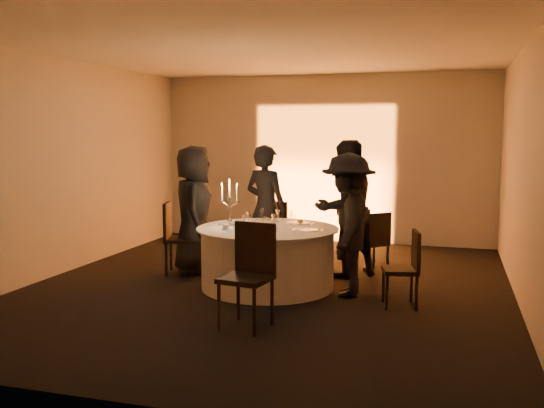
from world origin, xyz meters
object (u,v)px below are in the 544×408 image
(chair_right, at_px, (407,265))
(chair_front, at_px, (250,268))
(banquet_table, at_px, (268,258))
(guest_left, at_px, (194,210))
(chair_back_left, at_px, (278,227))
(candelabra, at_px, (230,210))
(guest_right, at_px, (348,225))
(guest_back_left, at_px, (266,208))
(guest_back_right, at_px, (345,209))
(chair_back_right, at_px, (375,239))
(coffee_cup, at_px, (226,227))
(chair_left, at_px, (176,234))

(chair_right, xyz_separation_m, chair_front, (-1.48, -1.14, 0.11))
(banquet_table, relative_size, guest_left, 1.01)
(chair_back_left, bearing_deg, candelabra, 93.67)
(banquet_table, height_order, guest_right, guest_right)
(banquet_table, bearing_deg, chair_back_left, 101.25)
(guest_back_left, height_order, guest_back_right, guest_back_right)
(chair_back_right, bearing_deg, guest_right, 38.71)
(chair_right, relative_size, guest_right, 0.50)
(chair_front, xyz_separation_m, candelabra, (-0.77, 1.49, 0.39))
(coffee_cup, bearing_deg, banquet_table, 32.16)
(chair_left, bearing_deg, guest_back_left, -77.63)
(guest_right, bearing_deg, banquet_table, -98.02)
(chair_right, distance_m, chair_front, 1.88)
(guest_left, bearing_deg, chair_back_right, -95.47)
(banquet_table, height_order, guest_left, guest_left)
(chair_back_right, xyz_separation_m, guest_back_right, (-0.37, -0.32, 0.45))
(chair_back_right, xyz_separation_m, chair_right, (0.55, -1.56, 0.00))
(banquet_table, distance_m, chair_front, 1.56)
(chair_back_right, bearing_deg, chair_back_left, -57.42)
(chair_left, distance_m, coffee_cup, 1.22)
(chair_back_left, height_order, chair_front, chair_front)
(candelabra, bearing_deg, chair_left, 156.94)
(banquet_table, xyz_separation_m, chair_left, (-1.46, 0.37, 0.18))
(chair_back_left, height_order, coffee_cup, chair_back_left)
(guest_back_right, bearing_deg, guest_back_left, -50.16)
(guest_back_right, bearing_deg, chair_front, 32.48)
(banquet_table, bearing_deg, chair_right, -12.12)
(guest_back_left, bearing_deg, candelabra, 98.97)
(candelabra, bearing_deg, coffee_cup, -80.99)
(chair_back_right, bearing_deg, guest_back_right, -2.64)
(chair_back_left, relative_size, guest_left, 0.52)
(chair_back_right, distance_m, chair_front, 2.86)
(chair_back_left, height_order, chair_back_right, chair_back_left)
(candelabra, bearing_deg, guest_left, 144.39)
(guest_back_left, bearing_deg, chair_right, 165.31)
(chair_left, relative_size, candelabra, 1.63)
(banquet_table, relative_size, chair_front, 1.71)
(chair_left, bearing_deg, banquet_table, -120.31)
(guest_back_left, relative_size, coffee_cup, 16.32)
(coffee_cup, bearing_deg, chair_back_right, 41.36)
(banquet_table, xyz_separation_m, chair_back_left, (-0.31, 1.56, 0.14))
(guest_back_left, height_order, coffee_cup, guest_back_left)
(chair_back_right, bearing_deg, guest_back_left, -35.94)
(chair_right, height_order, guest_back_right, guest_back_right)
(chair_back_left, relative_size, coffee_cup, 8.52)
(chair_back_right, relative_size, coffee_cup, 7.86)
(banquet_table, bearing_deg, candelabra, -175.68)
(chair_back_left, xyz_separation_m, chair_back_right, (1.52, -0.38, -0.04))
(chair_back_right, bearing_deg, chair_front, 27.61)
(banquet_table, relative_size, chair_right, 2.07)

